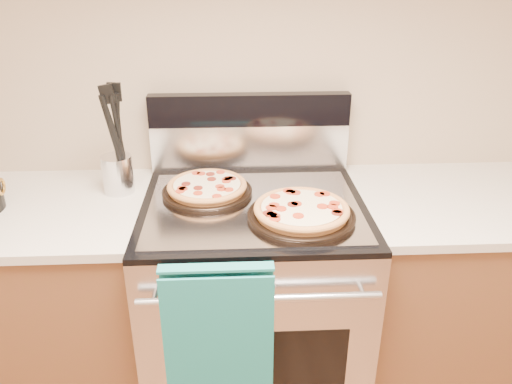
{
  "coord_description": "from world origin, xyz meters",
  "views": [
    {
      "loc": [
        -0.07,
        0.12,
        1.68
      ],
      "look_at": [
        0.0,
        1.55,
        1.01
      ],
      "focal_mm": 35.0,
      "sensor_mm": 36.0,
      "label": 1
    }
  ],
  "objects_px": {
    "range_body": "(254,313)",
    "pepperoni_pizza_front": "(301,212)",
    "utensil_crock": "(118,174)",
    "pepperoni_pizza_back": "(207,188)"
  },
  "relations": [
    {
      "from": "range_body",
      "to": "pepperoni_pizza_front",
      "type": "relative_size",
      "value": 2.65
    },
    {
      "from": "range_body",
      "to": "utensil_crock",
      "type": "distance_m",
      "value": 0.73
    },
    {
      "from": "pepperoni_pizza_back",
      "to": "range_body",
      "type": "bearing_deg",
      "value": -23.71
    },
    {
      "from": "range_body",
      "to": "pepperoni_pizza_front",
      "type": "xyz_separation_m",
      "value": [
        0.15,
        -0.13,
        0.5
      ]
    },
    {
      "from": "range_body",
      "to": "utensil_crock",
      "type": "relative_size",
      "value": 6.61
    },
    {
      "from": "pepperoni_pizza_front",
      "to": "utensil_crock",
      "type": "height_order",
      "value": "utensil_crock"
    },
    {
      "from": "pepperoni_pizza_back",
      "to": "pepperoni_pizza_front",
      "type": "height_order",
      "value": "pepperoni_pizza_front"
    },
    {
      "from": "pepperoni_pizza_front",
      "to": "utensil_crock",
      "type": "distance_m",
      "value": 0.68
    },
    {
      "from": "range_body",
      "to": "pepperoni_pizza_front",
      "type": "distance_m",
      "value": 0.54
    },
    {
      "from": "pepperoni_pizza_front",
      "to": "range_body",
      "type": "bearing_deg",
      "value": 138.45
    }
  ]
}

